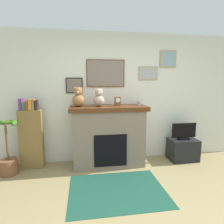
% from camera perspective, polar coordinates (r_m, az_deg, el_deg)
% --- Properties ---
extents(ground_plane, '(12.00, 12.00, 0.00)m').
position_cam_1_polar(ground_plane, '(2.60, 12.19, -29.66)').
color(ground_plane, '#907F53').
extents(back_wall, '(5.20, 0.15, 2.60)m').
position_cam_1_polar(back_wall, '(3.97, 2.44, 4.42)').
color(back_wall, silver).
rests_on(back_wall, ground_plane).
extents(fireplace, '(1.46, 0.61, 1.17)m').
position_cam_1_polar(fireplace, '(3.73, -1.05, -7.05)').
color(fireplace, '#7E6D5C').
rests_on(fireplace, ground_plane).
extents(bookshelf, '(0.41, 0.16, 1.32)m').
position_cam_1_polar(bookshelf, '(3.88, -23.15, -6.73)').
color(bookshelf, olive).
rests_on(bookshelf, ground_plane).
extents(potted_plant, '(0.48, 0.47, 1.02)m').
position_cam_1_polar(potted_plant, '(3.87, -28.79, -11.40)').
color(potted_plant, brown).
rests_on(potted_plant, ground_plane).
extents(tv_stand, '(0.57, 0.40, 0.45)m').
position_cam_1_polar(tv_stand, '(4.31, 20.53, -10.52)').
color(tv_stand, black).
rests_on(tv_stand, ground_plane).
extents(television, '(0.52, 0.14, 0.34)m').
position_cam_1_polar(television, '(4.20, 20.82, -5.57)').
color(television, black).
rests_on(television, tv_stand).
extents(area_rug, '(1.43, 1.11, 0.01)m').
position_cam_1_polar(area_rug, '(3.09, 1.57, -22.45)').
color(area_rug, '#194736').
rests_on(area_rug, ground_plane).
extents(candle_jar, '(0.07, 0.07, 0.08)m').
position_cam_1_polar(candle_jar, '(3.72, 8.11, 2.58)').
color(candle_jar, gray).
rests_on(candle_jar, fireplace).
extents(mantel_clock, '(0.11, 0.08, 0.17)m').
position_cam_1_polar(mantel_clock, '(3.61, 1.69, 3.21)').
color(mantel_clock, brown).
rests_on(mantel_clock, fireplace).
extents(teddy_bear_cream, '(0.22, 0.22, 0.36)m').
position_cam_1_polar(teddy_bear_cream, '(3.54, -10.13, 4.20)').
color(teddy_bear_cream, olive).
rests_on(teddy_bear_cream, fireplace).
extents(teddy_bear_tan, '(0.21, 0.21, 0.33)m').
position_cam_1_polar(teddy_bear_tan, '(3.56, -3.95, 4.13)').
color(teddy_bear_tan, tan).
rests_on(teddy_bear_tan, fireplace).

